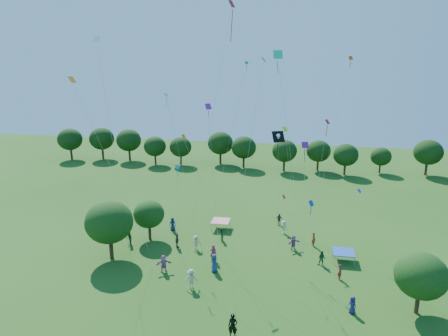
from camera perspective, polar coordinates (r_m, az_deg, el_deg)
near_tree_west at (r=43.97m, az=-16.09°, el=-7.44°), size 5.02×5.02×6.42m
near_tree_north at (r=47.86m, az=-10.69°, el=-6.50°), size 3.62×3.62×4.80m
near_tree_east at (r=37.58m, az=26.34°, el=-13.62°), size 4.27×4.27×5.42m
treeline at (r=78.46m, az=4.32°, el=2.94°), size 88.01×8.77×6.77m
tent_red_stripe at (r=50.63m, az=-0.48°, el=-7.58°), size 2.20×2.20×1.10m
tent_blue at (r=44.81m, az=16.73°, el=-11.43°), size 2.20×2.20×1.10m
man_in_black at (r=32.71m, az=1.27°, el=-21.64°), size 0.77×0.51×2.00m
crowd_person_0 at (r=50.68m, az=-7.36°, el=-7.92°), size 0.90×0.57×1.70m
crowd_person_1 at (r=43.07m, az=-1.55°, el=-12.03°), size 0.75×0.55×1.85m
crowd_person_2 at (r=47.79m, az=-13.41°, el=-9.71°), size 0.72×0.94×1.68m
crowd_person_3 at (r=45.62m, az=-3.99°, el=-10.57°), size 1.14×0.63×1.65m
crowd_person_4 at (r=46.17m, az=-6.72°, el=-10.28°), size 0.50×1.02×1.71m
crowd_person_5 at (r=41.55m, az=-8.62°, el=-13.34°), size 1.76×1.34×1.80m
crowd_person_6 at (r=41.10m, az=-1.39°, el=-13.41°), size 0.71×1.03×1.90m
crowd_person_7 at (r=41.43m, az=16.22°, el=-14.06°), size 0.51×0.67×1.59m
crowd_person_8 at (r=47.39m, az=-0.42°, el=-9.54°), size 0.55×0.85×1.61m
crowd_person_9 at (r=38.62m, az=-4.71°, el=-15.48°), size 1.35×0.93×1.90m
crowd_person_10 at (r=52.33m, az=7.87°, el=-7.27°), size 0.94×0.49×1.54m
crowd_person_11 at (r=46.04m, az=9.91°, el=-10.47°), size 1.64×1.42×1.73m
crowd_person_12 at (r=36.93m, az=17.88°, el=-18.11°), size 0.82×0.86×1.56m
crowd_person_13 at (r=47.37m, az=12.68°, el=-9.90°), size 0.65×0.75×1.69m
crowd_person_14 at (r=43.40m, az=13.81°, el=-12.44°), size 0.88×0.59×1.63m
crowd_person_15 at (r=49.87m, az=8.55°, el=-8.36°), size 1.22×0.91×1.70m
pirate_kite at (r=38.39m, az=7.77°, el=4.09°), size 1.32×4.10×12.75m
red_high_kite at (r=39.79m, az=-0.04°, el=16.22°), size 3.67×7.10×24.85m
small_kite_0 at (r=47.60m, az=14.21°, el=4.01°), size 1.59×2.91×12.72m
small_kite_1 at (r=38.70m, az=9.14°, el=-6.11°), size 2.37×0.46×6.99m
small_kite_2 at (r=38.76m, az=-18.68°, el=6.73°), size 5.38×3.40×17.93m
small_kite_3 at (r=47.91m, az=1.66°, el=7.76°), size 3.61×5.73×19.17m
small_kite_4 at (r=47.73m, az=17.85°, el=-3.97°), size 5.25×0.83×5.24m
small_kite_5 at (r=37.17m, az=11.46°, el=0.34°), size 0.79×0.62×12.19m
small_kite_6 at (r=46.96m, az=-7.25°, el=5.72°), size 2.97×1.28×15.67m
small_kite_7 at (r=33.18m, az=8.53°, el=9.31°), size 3.45×4.28×20.04m
small_kite_8 at (r=45.46m, az=16.04°, el=7.69°), size 3.26×1.04×19.72m
small_kite_9 at (r=37.23m, az=-4.18°, el=-0.04°), size 4.22×0.96×12.76m
small_kite_10 at (r=46.38m, az=8.96°, el=3.11°), size 2.08×1.07×12.01m
small_kite_11 at (r=37.77m, az=4.35°, el=7.33°), size 2.78×3.47×19.56m
small_kite_12 at (r=39.12m, az=12.19°, el=-5.96°), size 1.04×0.67×6.41m
small_kite_13 at (r=41.64m, az=-2.01°, el=5.29°), size 1.38×0.68×15.01m
small_kite_14 at (r=44.73m, az=-16.75°, el=10.91°), size 0.69×3.43×21.62m
small_kite_15 at (r=40.80m, az=-6.70°, el=-2.25°), size 1.53×2.99×9.27m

